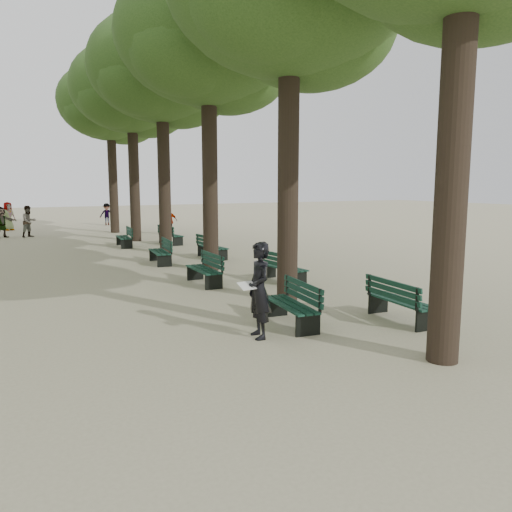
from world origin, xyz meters
name	(u,v)px	position (x,y,z in m)	size (l,w,h in m)	color
ground	(302,341)	(0.00, 0.00, 0.00)	(120.00, 120.00, 0.00)	tan
tree_central_2	(208,36)	(1.50, 8.00, 7.65)	(6.00, 6.00, 9.95)	#33261C
tree_central_3	(161,68)	(1.50, 13.00, 7.65)	(6.00, 6.00, 9.95)	#33261C
tree_central_4	(131,88)	(1.50, 18.00, 7.65)	(6.00, 6.00, 9.95)	#33261C
tree_central_5	(110,102)	(1.50, 23.00, 7.65)	(6.00, 6.00, 9.95)	#33261C
bench_left_0	(291,313)	(0.37, 0.99, 0.27)	(0.79, 1.86, 0.92)	black
bench_left_1	(204,275)	(0.37, 5.84, 0.27)	(0.62, 1.82, 0.92)	black
bench_left_2	(160,256)	(0.37, 10.17, 0.27)	(0.75, 1.85, 0.92)	black
bench_left_3	(124,241)	(0.37, 15.83, 0.27)	(0.73, 1.84, 0.92)	black
bench_right_0	(401,309)	(2.63, 0.15, 0.27)	(0.70, 1.84, 0.92)	black
bench_right_1	(284,273)	(2.63, 5.06, 0.27)	(0.73, 1.84, 0.92)	black
bench_right_2	(212,251)	(2.63, 10.57, 0.27)	(0.70, 1.84, 0.92)	black
bench_right_3	(171,239)	(2.63, 15.78, 0.27)	(0.79, 1.86, 0.92)	black
man_with_map	(259,290)	(-0.62, 0.57, 0.93)	(0.67, 0.79, 1.87)	black
pedestrian_c	(170,221)	(4.09, 20.33, 0.78)	(0.92, 0.31, 1.57)	#262628
pedestrian_a	(29,221)	(-3.26, 22.59, 0.87)	(0.85, 0.35, 1.74)	#262628
pedestrian_e	(1,222)	(-4.62, 22.91, 0.86)	(1.59, 0.34, 1.72)	#262628
pedestrian_b	(107,214)	(2.21, 28.82, 0.78)	(1.00, 0.31, 1.55)	#262628
pedestrian_d	(8,216)	(-4.14, 27.59, 0.90)	(0.88, 0.36, 1.80)	#262628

